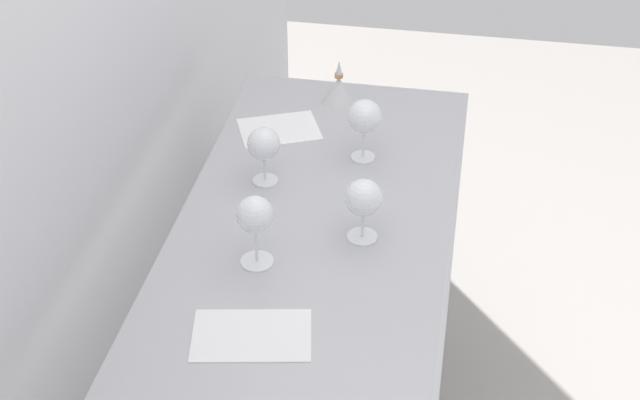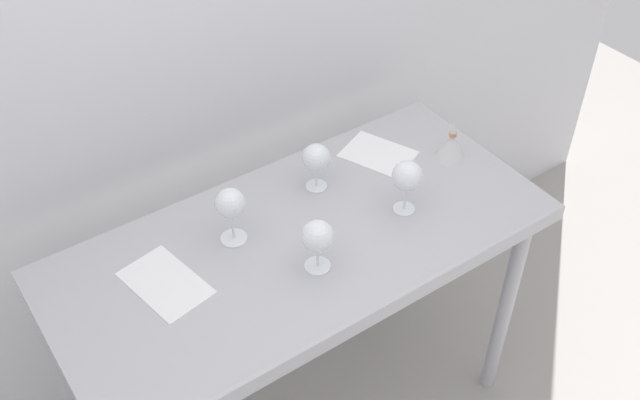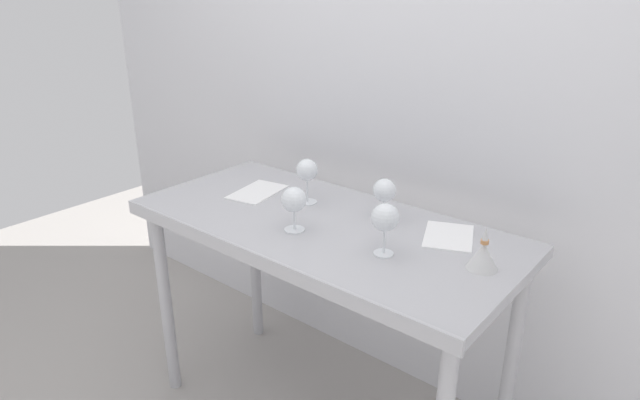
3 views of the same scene
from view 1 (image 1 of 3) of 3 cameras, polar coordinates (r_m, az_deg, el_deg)
name	(u,v)px [view 1 (image 1 of 3)]	position (r m, az deg, el deg)	size (l,w,h in m)	color
back_wall	(89,54)	(2.05, -14.30, 8.88)	(3.80, 0.04, 2.60)	silver
steel_counter	(315,260)	(2.19, -0.33, -3.78)	(1.40, 0.65, 0.90)	#AFAFB4
wine_glass_far_left	(255,217)	(1.95, -4.12, -1.07)	(0.08, 0.08, 0.17)	white
wine_glass_far_right	(264,145)	(2.22, -3.55, 3.44)	(0.08, 0.08, 0.15)	white
wine_glass_near_center	(363,200)	(2.03, 2.75, 0.03)	(0.09, 0.09, 0.16)	white
wine_glass_near_right	(364,118)	(2.30, 2.80, 5.17)	(0.09, 0.09, 0.17)	white
tasting_sheet_upper	(252,335)	(1.85, -4.31, -8.46)	(0.15, 0.24, 0.00)	white
tasting_sheet_lower	(279,129)	(2.48, -2.58, 4.46)	(0.16, 0.21, 0.00)	white
decanter_funnel	(339,89)	(2.59, 1.18, 6.96)	(0.10, 0.10, 0.13)	silver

